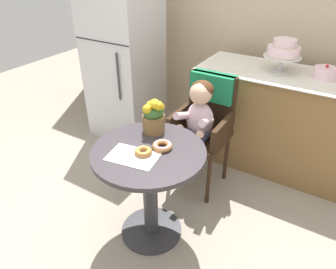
{
  "coord_description": "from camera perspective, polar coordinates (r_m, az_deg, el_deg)",
  "views": [
    {
      "loc": [
        0.92,
        -1.29,
        1.8
      ],
      "look_at": [
        0.05,
        0.15,
        0.77
      ],
      "focal_mm": 33.05,
      "sensor_mm": 36.0,
      "label": 1
    }
  ],
  "objects": [
    {
      "name": "seated_child",
      "position": [
        2.37,
        5.52,
        3.08
      ],
      "size": [
        0.27,
        0.32,
        0.73
      ],
      "color": "silver",
      "rests_on": "ground"
    },
    {
      "name": "ground_plane",
      "position": [
        2.39,
        -3.03,
        -17.27
      ],
      "size": [
        8.0,
        8.0,
        0.0
      ],
      "primitive_type": "plane",
      "color": "gray"
    },
    {
      "name": "round_layer_cake",
      "position": [
        2.77,
        27.03,
        10.08
      ],
      "size": [
        0.18,
        0.18,
        0.11
      ],
      "color": "silver",
      "rests_on": "display_counter"
    },
    {
      "name": "wicker_chair",
      "position": [
        2.51,
        7.06,
        3.75
      ],
      "size": [
        0.42,
        0.45,
        0.95
      ],
      "rotation": [
        0.0,
        0.0,
        0.1
      ],
      "color": "#332114",
      "rests_on": "ground"
    },
    {
      "name": "paper_napkin",
      "position": [
        1.86,
        -6.48,
        -4.05
      ],
      "size": [
        0.33,
        0.24,
        0.0
      ],
      "primitive_type": "cube",
      "rotation": [
        0.0,
        0.0,
        0.17
      ],
      "color": "white",
      "rests_on": "cafe_table"
    },
    {
      "name": "tiered_cake_stand",
      "position": [
        2.73,
        20.51,
        14.28
      ],
      "size": [
        0.3,
        0.3,
        0.27
      ],
      "color": "silver",
      "rests_on": "display_counter"
    },
    {
      "name": "donut_mid",
      "position": [
        1.91,
        -1.06,
        -2.04
      ],
      "size": [
        0.13,
        0.13,
        0.04
      ],
      "color": "#AD7542",
      "rests_on": "cafe_table"
    },
    {
      "name": "refrigerator",
      "position": [
        3.24,
        -8.16,
        14.1
      ],
      "size": [
        0.64,
        0.63,
        1.7
      ],
      "color": "silver",
      "rests_on": "ground"
    },
    {
      "name": "cafe_table",
      "position": [
        2.04,
        -3.42,
        -7.79
      ],
      "size": [
        0.72,
        0.72,
        0.72
      ],
      "color": "#332D33",
      "rests_on": "ground"
    },
    {
      "name": "display_counter",
      "position": [
        2.94,
        20.44,
        2.09
      ],
      "size": [
        1.56,
        0.62,
        0.9
      ],
      "color": "olive",
      "rests_on": "ground"
    },
    {
      "name": "flower_vase",
      "position": [
        2.05,
        -2.68,
        3.45
      ],
      "size": [
        0.15,
        0.16,
        0.24
      ],
      "color": "brown",
      "rests_on": "cafe_table"
    },
    {
      "name": "back_wall",
      "position": [
        3.3,
        16.02,
        22.55
      ],
      "size": [
        4.8,
        0.1,
        2.7
      ],
      "primitive_type": "cube",
      "color": "#C1AD8E",
      "rests_on": "ground"
    },
    {
      "name": "donut_front",
      "position": [
        1.87,
        -4.63,
        -3.12
      ],
      "size": [
        0.11,
        0.11,
        0.04
      ],
      "color": "#936033",
      "rests_on": "cafe_table"
    }
  ]
}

